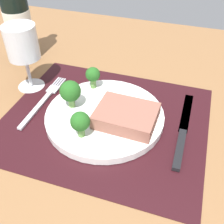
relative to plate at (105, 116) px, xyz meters
The scene contains 11 objects.
ground_plane 2.60cm from the plate, ahead, with size 140.00×110.00×3.00cm, color brown.
placemat 0.95cm from the plate, ahead, with size 41.54×35.31×0.30cm, color black.
plate is the anchor object (origin of this frame).
steak 5.40cm from the plate, 11.78° to the right, with size 11.59×9.08×2.82cm, color #8C5647.
broccoli_back_left 10.42cm from the plate, 125.03° to the left, with size 3.27×3.27×5.08cm.
broccoli_near_steak 8.69cm from the plate, 105.00° to the right, with size 3.62×3.62×5.32cm.
broccoli_near_fork 8.60cm from the plate, behind, with size 4.36×4.36×6.06cm.
fork 15.12cm from the plate, behind, with size 2.40×19.20×0.50cm.
knife 15.94cm from the plate, ahead, with size 1.80×23.00×0.80cm.
wine_bottle 35.90cm from the plate, 149.42° to the left, with size 6.83×6.83×30.69cm.
wine_glass 23.85cm from the plate, 164.05° to the left, with size 7.12×7.12×15.27cm.
Camera 1 is at (14.63, -39.57, 38.09)cm, focal length 43.58 mm.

